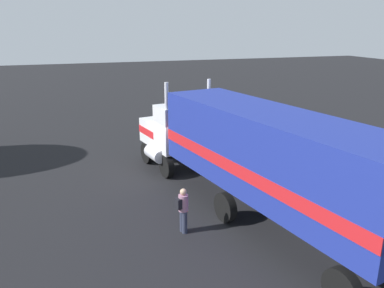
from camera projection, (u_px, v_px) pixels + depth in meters
name	position (u px, v px, depth m)	size (l,w,h in m)	color
ground_plane	(174.00, 172.00, 19.07)	(120.00, 120.00, 0.00)	black
lane_stripe_near	(240.00, 165.00, 20.00)	(4.40, 0.16, 0.01)	silver
lane_stripe_mid	(269.00, 152.00, 22.15)	(4.40, 0.16, 0.01)	silver
semi_truck	(250.00, 150.00, 14.20)	(14.37, 5.23, 4.50)	silver
person_bystander	(183.00, 209.00, 13.29)	(0.37, 0.47, 1.63)	#2D3347
motorcycle	(323.00, 180.00, 16.83)	(2.11, 0.29, 1.12)	black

